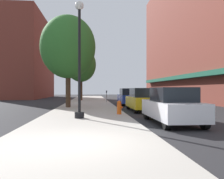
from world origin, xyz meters
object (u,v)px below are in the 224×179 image
(lamppost, at_px, (79,57))
(car_yellow, at_px, (142,100))
(fire_hydrant, at_px, (119,107))
(car_white, at_px, (172,106))
(tree_near, at_px, (68,47))
(car_blue, at_px, (129,97))
(tree_mid, at_px, (81,65))
(parking_meter_near, at_px, (107,95))

(lamppost, relative_size, car_yellow, 1.37)
(fire_hydrant, relative_size, car_white, 0.18)
(tree_near, distance_m, car_yellow, 7.43)
(car_yellow, height_order, car_blue, same)
(lamppost, bearing_deg, tree_mid, 92.40)
(lamppost, bearing_deg, car_blue, 68.63)
(tree_mid, bearing_deg, tree_near, -92.24)
(parking_meter_near, bearing_deg, car_white, -83.07)
(tree_mid, relative_size, car_white, 1.65)
(parking_meter_near, bearing_deg, car_yellow, -78.87)
(tree_near, height_order, car_white, tree_near)
(tree_mid, bearing_deg, car_blue, -59.37)
(lamppost, distance_m, car_yellow, 6.77)
(parking_meter_near, distance_m, car_blue, 4.16)
(lamppost, height_order, car_white, lamppost)
(parking_meter_near, height_order, tree_mid, tree_mid)
(lamppost, height_order, fire_hydrant, lamppost)
(car_yellow, bearing_deg, car_white, -90.34)
(lamppost, bearing_deg, tree_near, 100.11)
(fire_hydrant, xyz_separation_m, car_yellow, (2.05, 3.05, 0.29))
(parking_meter_near, bearing_deg, fire_hydrant, -90.45)
(fire_hydrant, xyz_separation_m, car_white, (2.05, -3.08, 0.29))
(parking_meter_near, relative_size, car_yellow, 0.30)
(fire_hydrant, distance_m, car_white, 3.72)
(tree_near, xyz_separation_m, car_yellow, (5.56, -2.59, -4.20))
(fire_hydrant, xyz_separation_m, tree_mid, (-3.03, 17.87, 4.34))
(tree_mid, xyz_separation_m, car_blue, (5.08, -8.59, -4.05))
(car_white, relative_size, car_yellow, 1.00)
(car_white, distance_m, car_yellow, 6.14)
(lamppost, height_order, car_yellow, lamppost)
(parking_meter_near, distance_m, tree_near, 9.12)
(tree_near, bearing_deg, fire_hydrant, -58.10)
(car_white, distance_m, car_blue, 12.37)
(car_blue, bearing_deg, tree_near, -147.11)
(car_yellow, distance_m, car_blue, 6.24)
(tree_near, relative_size, car_white, 1.74)
(parking_meter_near, distance_m, tree_mid, 7.02)
(tree_near, relative_size, car_yellow, 1.74)
(fire_hydrant, xyz_separation_m, parking_meter_near, (0.10, 12.96, 0.43))
(tree_near, distance_m, tree_mid, 12.24)
(lamppost, distance_m, car_white, 5.11)
(lamppost, height_order, parking_meter_near, lamppost)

